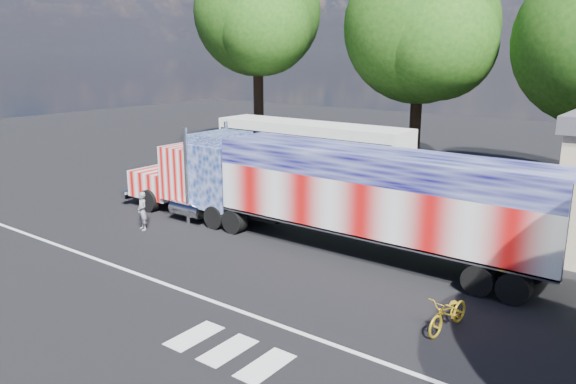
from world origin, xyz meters
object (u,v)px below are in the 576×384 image
Objects in this scene: tree_n_mid at (423,28)px; tree_nw_a at (259,13)px; woman at (142,211)px; semi_truck at (321,190)px; coach_bus at (310,152)px; bicycle at (449,313)px.

tree_nw_a is at bearing -168.69° from tree_n_mid.
tree_n_mid is at bearing 93.89° from woman.
semi_truck is at bearing 39.08° from woman.
tree_n_mid is at bearing 66.12° from coach_bus.
tree_nw_a reaches higher than coach_bus.
bicycle is (12.84, -12.05, -1.26)m from coach_bus.
semi_truck is 12.06× the size of woman.
semi_truck is at bearing -53.07° from coach_bus.
coach_bus is at bearing 102.28° from woman.
woman is at bearing -66.29° from tree_nw_a.
tree_n_mid is at bearing 11.31° from tree_nw_a.
semi_truck is 10.40m from coach_bus.
coach_bus is 6.23× the size of bicycle.
woman is 20.33m from tree_n_mid.
woman is at bearing -156.38° from semi_truck.
woman is 13.49m from bicycle.
coach_bus is at bearing -113.88° from tree_n_mid.
tree_n_mid reaches higher than semi_truck.
coach_bus is 0.88× the size of tree_n_mid.
bicycle is (13.47, -0.74, -0.32)m from woman.
semi_truck is at bearing 158.15° from bicycle.
tree_n_mid reaches higher than coach_bus.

